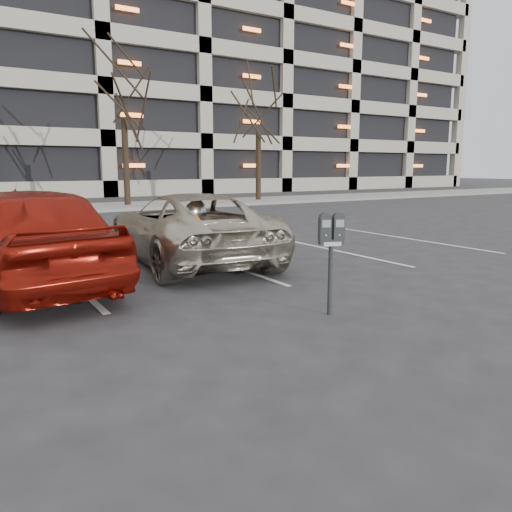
{
  "coord_description": "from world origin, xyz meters",
  "views": [
    {
      "loc": [
        -2.97,
        -6.39,
        1.82
      ],
      "look_at": [
        -0.13,
        -1.8,
        0.85
      ],
      "focal_mm": 35.0,
      "sensor_mm": 36.0,
      "label": 1
    }
  ],
  "objects": [
    {
      "name": "ground",
      "position": [
        0.0,
        0.0,
        0.0
      ],
      "size": [
        140.0,
        140.0,
        0.0
      ],
      "primitive_type": "plane",
      "color": "#28282B",
      "rests_on": "ground"
    },
    {
      "name": "sidewalk",
      "position": [
        0.0,
        16.0,
        0.06
      ],
      "size": [
        80.0,
        4.0,
        0.12
      ],
      "primitive_type": "cube",
      "color": "gray",
      "rests_on": "ground"
    },
    {
      "name": "stall_lines",
      "position": [
        -1.4,
        2.3,
        0.01
      ],
      "size": [
        16.9,
        5.2,
        0.0
      ],
      "color": "silver",
      "rests_on": "ground"
    },
    {
      "name": "parking_garage",
      "position": [
        12.0,
        33.84,
        9.26
      ],
      "size": [
        52.0,
        20.0,
        19.0
      ],
      "color": "black",
      "rests_on": "ground"
    },
    {
      "name": "tree_c",
      "position": [
        4.0,
        16.0,
        6.28
      ],
      "size": [
        3.82,
        3.82,
        8.68
      ],
      "color": "black",
      "rests_on": "ground"
    },
    {
      "name": "tree_d",
      "position": [
        11.0,
        16.0,
        5.72
      ],
      "size": [
        3.49,
        3.49,
        7.93
      ],
      "color": "black",
      "rests_on": "ground"
    },
    {
      "name": "parking_meter",
      "position": [
        0.96,
        -1.77,
        0.96
      ],
      "size": [
        0.34,
        0.23,
        1.25
      ],
      "rotation": [
        0.0,
        0.0,
        -0.37
      ],
      "color": "black",
      "rests_on": "ground"
    },
    {
      "name": "suv_silver",
      "position": [
        0.94,
        2.4,
        0.67
      ],
      "size": [
        2.64,
        4.98,
        1.34
      ],
      "rotation": [
        0.0,
        0.0,
        3.05
      ],
      "color": "#BDB4A1",
      "rests_on": "ground"
    },
    {
      "name": "car_red",
      "position": [
        -2.05,
        1.78,
        0.8
      ],
      "size": [
        2.47,
        4.89,
        1.6
      ],
      "primitive_type": "imported",
      "rotation": [
        0.0,
        0.0,
        3.27
      ],
      "color": "maroon",
      "rests_on": "ground"
    }
  ]
}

